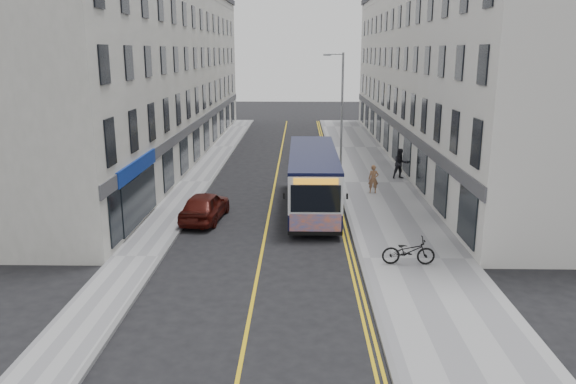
{
  "coord_description": "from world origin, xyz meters",
  "views": [
    {
      "loc": [
        1.56,
        -22.27,
        8.14
      ],
      "look_at": [
        1.0,
        3.53,
        1.6
      ],
      "focal_mm": 35.0,
      "sensor_mm": 36.0,
      "label": 1
    }
  ],
  "objects_px": {
    "city_bus": "(313,178)",
    "car_maroon": "(205,206)",
    "pedestrian_near": "(373,179)",
    "streetlamp": "(341,110)",
    "car_white": "(314,146)",
    "bicycle": "(408,251)",
    "pedestrian_far": "(400,164)"
  },
  "relations": [
    {
      "from": "streetlamp",
      "to": "pedestrian_near",
      "type": "xyz_separation_m",
      "value": [
        1.64,
        -4.67,
        -3.45
      ]
    },
    {
      "from": "bicycle",
      "to": "pedestrian_near",
      "type": "distance_m",
      "value": 11.21
    },
    {
      "from": "city_bus",
      "to": "pedestrian_near",
      "type": "relative_size",
      "value": 6.53
    },
    {
      "from": "car_white",
      "to": "streetlamp",
      "type": "bearing_deg",
      "value": -84.28
    },
    {
      "from": "streetlamp",
      "to": "car_maroon",
      "type": "xyz_separation_m",
      "value": [
        -7.25,
        -9.93,
        -3.66
      ]
    },
    {
      "from": "pedestrian_near",
      "to": "city_bus",
      "type": "bearing_deg",
      "value": -130.47
    },
    {
      "from": "city_bus",
      "to": "bicycle",
      "type": "relative_size",
      "value": 5.22
    },
    {
      "from": "pedestrian_near",
      "to": "pedestrian_far",
      "type": "bearing_deg",
      "value": 68.68
    },
    {
      "from": "city_bus",
      "to": "bicycle",
      "type": "height_order",
      "value": "city_bus"
    },
    {
      "from": "pedestrian_near",
      "to": "bicycle",
      "type": "bearing_deg",
      "value": -81.6
    },
    {
      "from": "car_maroon",
      "to": "pedestrian_far",
      "type": "bearing_deg",
      "value": -134.44
    },
    {
      "from": "pedestrian_far",
      "to": "car_maroon",
      "type": "bearing_deg",
      "value": -152.16
    },
    {
      "from": "pedestrian_near",
      "to": "car_white",
      "type": "height_order",
      "value": "pedestrian_near"
    },
    {
      "from": "streetlamp",
      "to": "pedestrian_near",
      "type": "bearing_deg",
      "value": -70.64
    },
    {
      "from": "city_bus",
      "to": "car_white",
      "type": "distance_m",
      "value": 16.3
    },
    {
      "from": "pedestrian_near",
      "to": "car_maroon",
      "type": "distance_m",
      "value": 10.33
    },
    {
      "from": "city_bus",
      "to": "car_maroon",
      "type": "bearing_deg",
      "value": -157.75
    },
    {
      "from": "city_bus",
      "to": "car_white",
      "type": "bearing_deg",
      "value": 88.39
    },
    {
      "from": "bicycle",
      "to": "car_white",
      "type": "relative_size",
      "value": 0.51
    },
    {
      "from": "pedestrian_near",
      "to": "car_maroon",
      "type": "bearing_deg",
      "value": -140.69
    },
    {
      "from": "streetlamp",
      "to": "bicycle",
      "type": "distance_m",
      "value": 16.39
    },
    {
      "from": "streetlamp",
      "to": "car_maroon",
      "type": "height_order",
      "value": "streetlamp"
    },
    {
      "from": "streetlamp",
      "to": "pedestrian_near",
      "type": "height_order",
      "value": "streetlamp"
    },
    {
      "from": "car_maroon",
      "to": "streetlamp",
      "type": "bearing_deg",
      "value": -119.8
    },
    {
      "from": "pedestrian_near",
      "to": "car_maroon",
      "type": "height_order",
      "value": "pedestrian_near"
    },
    {
      "from": "car_white",
      "to": "car_maroon",
      "type": "bearing_deg",
      "value": -111.46
    },
    {
      "from": "car_maroon",
      "to": "city_bus",
      "type": "bearing_deg",
      "value": -151.4
    },
    {
      "from": "streetlamp",
      "to": "pedestrian_near",
      "type": "distance_m",
      "value": 6.04
    },
    {
      "from": "bicycle",
      "to": "pedestrian_far",
      "type": "bearing_deg",
      "value": -7.92
    },
    {
      "from": "city_bus",
      "to": "pedestrian_far",
      "type": "distance_m",
      "value": 8.98
    },
    {
      "from": "pedestrian_near",
      "to": "pedestrian_far",
      "type": "height_order",
      "value": "pedestrian_far"
    },
    {
      "from": "city_bus",
      "to": "pedestrian_near",
      "type": "bearing_deg",
      "value": 40.81
    }
  ]
}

